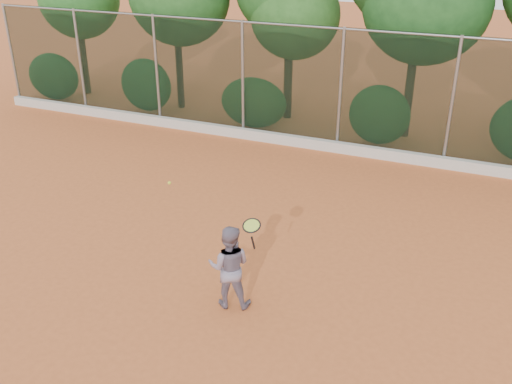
% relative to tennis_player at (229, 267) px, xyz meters
% --- Properties ---
extents(ground, '(80.00, 80.00, 0.00)m').
position_rel_tennis_player_xyz_m(ground, '(-0.34, 0.94, -0.76)').
color(ground, '#CC6430').
rests_on(ground, ground).
extents(concrete_curb, '(24.00, 0.20, 0.30)m').
position_rel_tennis_player_xyz_m(concrete_curb, '(-0.34, 7.76, -0.61)').
color(concrete_curb, beige).
rests_on(concrete_curb, ground).
extents(tennis_player, '(0.88, 0.77, 1.53)m').
position_rel_tennis_player_xyz_m(tennis_player, '(0.00, 0.00, 0.00)').
color(tennis_player, gray).
rests_on(tennis_player, ground).
extents(chainlink_fence, '(24.09, 0.09, 3.50)m').
position_rel_tennis_player_xyz_m(chainlink_fence, '(-0.34, 7.94, 1.10)').
color(chainlink_fence, black).
rests_on(chainlink_fence, ground).
extents(tennis_racket, '(0.31, 0.30, 0.57)m').
position_rel_tennis_player_xyz_m(tennis_racket, '(0.46, -0.09, 0.90)').
color(tennis_racket, black).
rests_on(tennis_racket, ground).
extents(tennis_ball_in_flight, '(0.06, 0.06, 0.06)m').
position_rel_tennis_player_xyz_m(tennis_ball_in_flight, '(-1.44, 0.57, 1.07)').
color(tennis_ball_in_flight, '#D3E233').
rests_on(tennis_ball_in_flight, ground).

